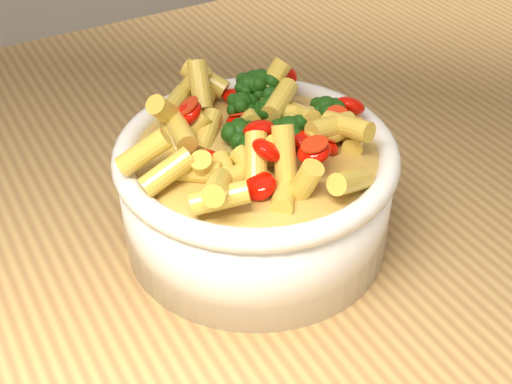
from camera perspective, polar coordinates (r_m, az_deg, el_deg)
table at (r=0.76m, az=5.32°, el=-3.81°), size 1.20×0.80×0.90m
serving_bowl at (r=0.57m, az=-0.00°, el=0.09°), size 0.22×0.22×0.10m
pasta_salad at (r=0.54m, az=0.00°, el=5.09°), size 0.18×0.18×0.04m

